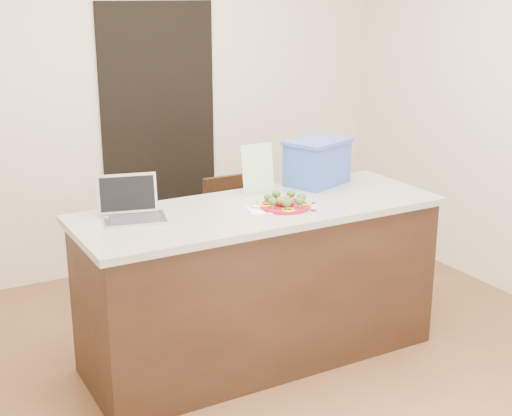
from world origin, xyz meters
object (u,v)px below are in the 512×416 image
island (260,283)px  blue_box (317,162)px  napkin (263,210)px  yogurt_bottle (314,209)px  chair (235,231)px  laptop (131,207)px  plate (285,206)px

island → blue_box: size_ratio=4.50×
napkin → yogurt_bottle: 0.28m
chair → laptop: bearing=-144.7°
blue_box → chair: 0.86m
island → plate: bearing=-40.0°
island → plate: (0.11, -0.09, 0.47)m
island → blue_box: blue_box is taller
island → plate: 0.49m
island → laptop: (-0.69, 0.15, 0.52)m
blue_box → plate: bearing=-163.0°
yogurt_bottle → blue_box: (0.36, 0.50, 0.12)m
island → blue_box: bearing=24.5°
napkin → blue_box: (0.57, 0.32, 0.14)m
island → blue_box: (0.54, 0.25, 0.60)m
laptop → blue_box: bearing=19.0°
chair → napkin: bearing=-108.2°
plate → blue_box: size_ratio=0.61×
plate → yogurt_bottle: size_ratio=4.54×
yogurt_bottle → chair: size_ratio=0.07×
yogurt_bottle → chair: yogurt_bottle is taller
napkin → yogurt_bottle: yogurt_bottle is taller
yogurt_bottle → island: bearing=126.6°
yogurt_bottle → chair: 1.18m
laptop → blue_box: size_ratio=0.78×
laptop → napkin: bearing=-4.0°
laptop → chair: laptop is taller
plate → laptop: bearing=163.5°
napkin → chair: 1.05m
laptop → chair: (0.97, 0.68, -0.49)m
island → laptop: size_ratio=5.75×
island → laptop: bearing=168.0°
napkin → yogurt_bottle: bearing=-40.3°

